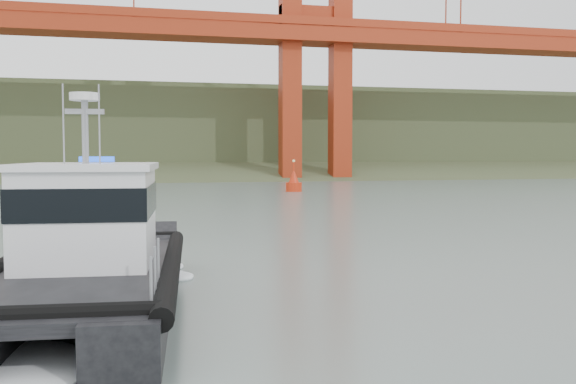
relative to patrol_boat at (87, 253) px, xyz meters
name	(u,v)px	position (x,y,z in m)	size (l,w,h in m)	color
ground	(290,278)	(6.30, 2.79, -1.49)	(400.00, 400.00, 0.00)	slate
headlands	(159,140)	(6.30, 128.29, 5.55)	(500.00, 105.36, 27.12)	#3F4E2C
patrol_boat	(87,253)	(0.00, 0.00, 0.00)	(5.48, 12.61, 5.96)	black
nav_buoy	(294,183)	(18.06, 50.08, -0.53)	(1.77, 1.77, 3.68)	red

